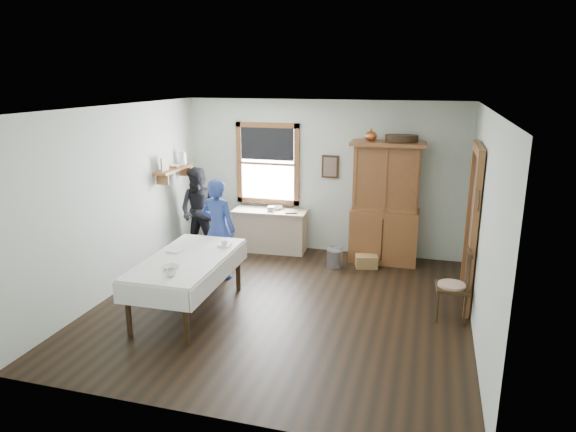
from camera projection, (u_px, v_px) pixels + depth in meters
The scene contains 20 objects.
room at pixel (282, 212), 6.78m from camera, with size 5.01×5.01×2.70m.
window at pixel (268, 159), 9.25m from camera, with size 1.18×0.07×1.48m.
doorway at pixel (473, 223), 6.97m from camera, with size 0.09×1.14×2.22m.
wall_shelf at pixel (175, 168), 8.77m from camera, with size 0.24×1.00×0.44m.
framed_picture at pixel (330, 167), 8.97m from camera, with size 0.30×0.04×0.40m, color #332212.
rug_beater at pixel (479, 191), 6.32m from camera, with size 0.27×0.27×0.01m, color black.
work_counter at pixel (270, 230), 9.30m from camera, with size 1.33×0.50×0.76m, color tan.
china_hutch at pixel (385, 203), 8.58m from camera, with size 1.21×0.57×2.06m, color brown.
dining_table at pixel (188, 284), 6.89m from camera, with size 1.01×1.93×0.77m, color white.
spindle_chair at pixel (453, 284), 6.62m from camera, with size 0.45×0.45×0.98m, color #332212.
pail at pixel (335, 258), 8.56m from camera, with size 0.28×0.28×0.30m, color gray.
wicker_basket at pixel (366, 261), 8.54m from camera, with size 0.35×0.25×0.21m, color #A5824B.
woman_blue at pixel (218, 232), 7.96m from camera, with size 0.54×0.35×1.48m, color navy.
figure_dark at pixel (200, 214), 9.09m from camera, with size 0.70×0.54×1.44m, color black.
table_cup_a at pixel (171, 273), 6.13m from camera, with size 0.12×0.12×0.09m, color silver.
table_cup_b at pixel (224, 245), 7.15m from camera, with size 0.10×0.10×0.09m, color silver.
table_bowl at pixel (171, 267), 6.35m from camera, with size 0.22×0.22×0.06m, color silver.
counter_book at pixel (285, 211), 9.07m from camera, with size 0.17×0.24×0.02m, color brown.
counter_bowl at pixel (277, 208), 9.25m from camera, with size 0.19×0.19×0.06m, color silver.
shelf_bowl at pixel (175, 166), 8.78m from camera, with size 0.22×0.22×0.05m, color silver.
Camera 1 is at (1.86, -6.28, 3.10)m, focal length 32.00 mm.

